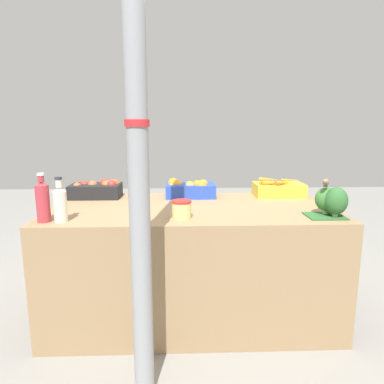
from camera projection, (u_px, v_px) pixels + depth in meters
ground_plane at (192, 311)px, 2.48m from camera, size 10.00×10.00×0.00m
market_table at (192, 260)px, 2.41m from camera, size 1.89×0.94×0.78m
support_pole at (138, 151)px, 1.50m from camera, size 0.11×0.11×2.43m
apple_crate at (98, 189)px, 2.62m from camera, size 0.38×0.23×0.14m
orange_crate at (190, 189)px, 2.64m from camera, size 0.38×0.23×0.14m
carrot_crate at (278, 189)px, 2.66m from camera, size 0.38×0.25×0.14m
broccoli_pile at (332, 202)px, 2.06m from camera, size 0.23×0.20×0.18m
juice_bottle_ruby at (43, 201)px, 1.94m from camera, size 0.08×0.08×0.28m
juice_bottle_cloudy at (60, 203)px, 1.94m from camera, size 0.08×0.08×0.26m
pickle_jar at (182, 209)px, 2.02m from camera, size 0.12×0.12×0.11m
sparrow_bird at (326, 182)px, 2.03m from camera, size 0.08×0.12×0.05m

